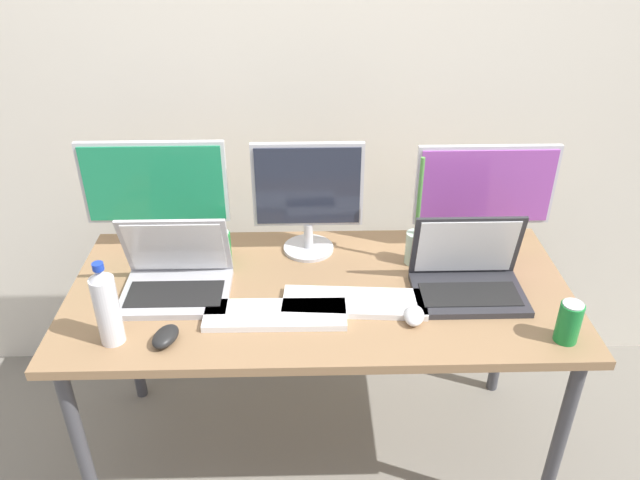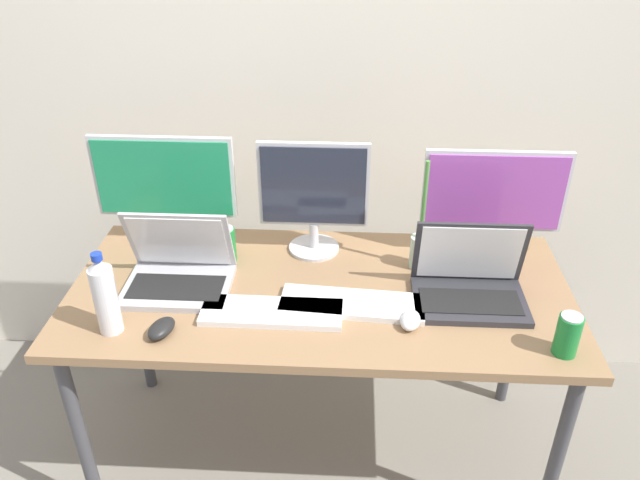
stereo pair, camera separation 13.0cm
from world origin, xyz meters
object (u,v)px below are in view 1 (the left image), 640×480
at_px(work_desk, 320,305).
at_px(bamboo_vase, 415,243).
at_px(monitor_center, 308,194).
at_px(monitor_right, 484,194).
at_px(laptop_silver, 176,275).
at_px(keyboard_main, 275,315).
at_px(monitor_left, 155,190).
at_px(soda_can_near_keyboard, 569,322).
at_px(mouse_by_keyboard, 414,315).
at_px(laptop_secondary, 468,276).
at_px(water_bottle, 107,306).
at_px(mouse_by_laptop, 166,336).
at_px(soda_can_by_laptop, 221,249).
at_px(keyboard_aux, 354,303).

height_order(work_desk, bamboo_vase, bamboo_vase).
height_order(monitor_center, monitor_right, monitor_center).
bearing_deg(bamboo_vase, work_desk, -155.63).
bearing_deg(laptop_silver, keyboard_main, -24.91).
distance_m(monitor_left, laptop_silver, 0.33).
bearing_deg(soda_can_near_keyboard, mouse_by_keyboard, 166.95).
relative_size(mouse_by_keyboard, soda_can_near_keyboard, 0.72).
xyz_separation_m(monitor_right, keyboard_main, (-0.70, -0.39, -0.19)).
height_order(work_desk, laptop_secondary, laptop_secondary).
distance_m(laptop_silver, water_bottle, 0.28).
bearing_deg(laptop_silver, water_bottle, -120.61).
bearing_deg(monitor_center, work_desk, -81.76).
distance_m(monitor_left, keyboard_main, 0.62).
height_order(monitor_center, keyboard_main, monitor_center).
relative_size(keyboard_main, mouse_by_laptop, 4.11).
xyz_separation_m(water_bottle, soda_can_near_keyboard, (1.28, -0.03, -0.06)).
bearing_deg(water_bottle, soda_can_by_laptop, 55.46).
height_order(mouse_by_laptop, water_bottle, water_bottle).
relative_size(work_desk, mouse_by_laptop, 15.52).
xyz_separation_m(monitor_right, laptop_silver, (-1.01, -0.25, -0.14)).
distance_m(monitor_center, monitor_right, 0.59).
relative_size(work_desk, bamboo_vase, 4.14).
bearing_deg(mouse_by_keyboard, monitor_center, 139.17).
xyz_separation_m(monitor_left, keyboard_main, (0.41, -0.41, -0.21)).
bearing_deg(soda_can_by_laptop, work_desk, -24.61).
distance_m(monitor_right, soda_can_near_keyboard, 0.55).
xyz_separation_m(mouse_by_laptop, soda_can_by_laptop, (0.12, 0.40, 0.04)).
bearing_deg(monitor_right, laptop_silver, -166.26).
bearing_deg(laptop_secondary, monitor_left, 164.02).
bearing_deg(mouse_by_laptop, soda_can_by_laptop, 91.70).
bearing_deg(soda_can_by_laptop, laptop_silver, -130.17).
bearing_deg(keyboard_main, soda_can_by_laptop, 123.13).
xyz_separation_m(work_desk, soda_can_by_laptop, (-0.32, 0.15, 0.13)).
relative_size(keyboard_main, water_bottle, 1.62).
bearing_deg(monitor_left, monitor_right, -0.93).
xyz_separation_m(mouse_by_keyboard, soda_can_by_laptop, (-0.60, 0.32, 0.04)).
height_order(monitor_center, soda_can_by_laptop, monitor_center).
xyz_separation_m(monitor_right, mouse_by_keyboard, (-0.29, -0.42, -0.18)).
distance_m(monitor_center, laptop_silver, 0.50).
distance_m(monitor_right, water_bottle, 1.25).
bearing_deg(laptop_silver, bamboo_vase, 10.65).
distance_m(keyboard_aux, soda_can_by_laptop, 0.49).
distance_m(keyboard_main, water_bottle, 0.48).
distance_m(laptop_secondary, mouse_by_laptop, 0.93).
bearing_deg(laptop_secondary, water_bottle, -168.41).
height_order(laptop_silver, water_bottle, water_bottle).
height_order(work_desk, monitor_center, monitor_center).
bearing_deg(soda_can_by_laptop, soda_can_near_keyboard, -22.34).
bearing_deg(water_bottle, laptop_silver, 59.39).
bearing_deg(laptop_secondary, keyboard_main, -168.44).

